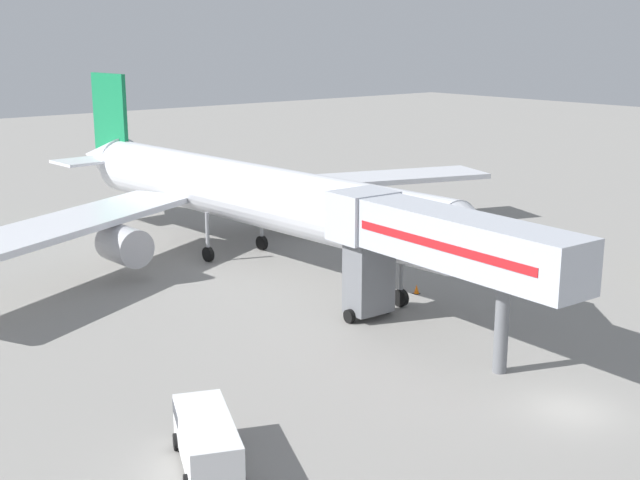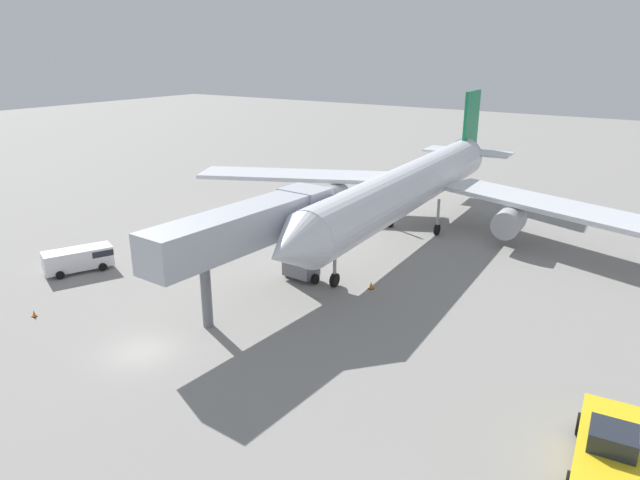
# 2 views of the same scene
# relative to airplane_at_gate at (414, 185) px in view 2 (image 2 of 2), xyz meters

# --- Properties ---
(ground_plane) EXTENTS (300.00, 300.00, 0.00)m
(ground_plane) POSITION_rel_airplane_at_gate_xyz_m (-3.51, -31.33, -4.89)
(ground_plane) COLOR gray
(airplane_at_gate) EXTENTS (51.93, 48.26, 12.93)m
(airplane_at_gate) POSITION_rel_airplane_at_gate_xyz_m (0.00, 0.00, 0.00)
(airplane_at_gate) COLOR silver
(airplane_at_gate) RESTS_ON ground
(jet_bridge) EXTENTS (3.99, 16.57, 7.48)m
(jet_bridge) POSITION_rel_airplane_at_gate_xyz_m (-2.24, -21.51, 0.70)
(jet_bridge) COLOR #B2B7C1
(jet_bridge) RESTS_ON ground
(pushback_tug) EXTENTS (3.50, 7.24, 2.49)m
(pushback_tug) POSITION_rel_airplane_at_gate_xyz_m (22.13, -26.85, -3.74)
(pushback_tug) COLOR yellow
(pushback_tug) RESTS_ON ground
(service_van_mid_right) EXTENTS (3.93, 5.73, 1.94)m
(service_van_mid_right) POSITION_rel_airplane_at_gate_xyz_m (-18.52, -25.22, -3.77)
(service_van_mid_right) COLOR white
(service_van_mid_right) RESTS_ON ground
(safety_cone_alpha) EXTENTS (0.32, 0.32, 0.49)m
(safety_cone_alpha) POSITION_rel_airplane_at_gate_xyz_m (-13.57, -32.34, -4.65)
(safety_cone_alpha) COLOR black
(safety_cone_alpha) RESTS_ON ground
(safety_cone_charlie) EXTENTS (0.40, 0.40, 0.61)m
(safety_cone_charlie) POSITION_rel_airplane_at_gate_xyz_m (3.61, -14.90, -4.59)
(safety_cone_charlie) COLOR black
(safety_cone_charlie) RESTS_ON ground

